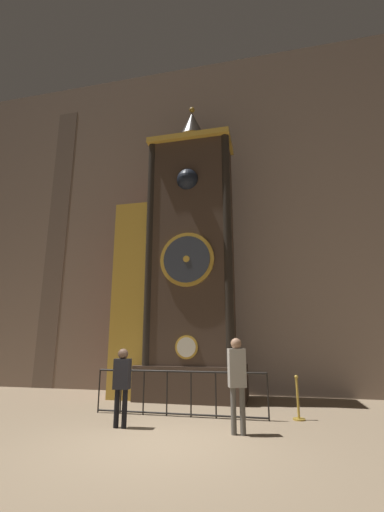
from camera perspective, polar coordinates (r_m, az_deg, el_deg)
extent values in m
plane|color=#847056|center=(7.00, -5.70, -28.65)|extent=(28.00, 28.00, 0.00)
cube|color=#7A6656|center=(13.48, 3.11, 7.49)|extent=(24.00, 0.30, 13.36)
cube|color=brown|center=(15.63, -21.53, 2.87)|extent=(0.90, 0.12, 12.03)
cube|color=#423328|center=(11.30, 0.00, -20.29)|extent=(3.36, 1.61, 1.03)
cube|color=#423328|center=(11.64, 0.00, 1.59)|extent=(2.69, 1.40, 7.70)
cube|color=gold|center=(13.05, -0.11, 17.80)|extent=(2.90, 1.54, 0.20)
cylinder|color=gold|center=(10.52, -0.92, -14.95)|extent=(0.69, 0.05, 0.69)
cylinder|color=silver|center=(10.49, -0.96, -14.95)|extent=(0.57, 0.03, 0.57)
cylinder|color=gold|center=(10.80, -0.87, -0.57)|extent=(1.74, 0.07, 1.74)
cylinder|color=#2D333D|center=(10.76, -0.92, -0.51)|extent=(1.50, 0.04, 1.50)
cylinder|color=gold|center=(10.74, -0.95, -0.49)|extent=(0.21, 0.03, 0.21)
cube|color=black|center=(12.20, -0.23, 11.66)|extent=(0.94, 0.42, 0.94)
sphere|color=black|center=(11.83, -0.71, 12.52)|extent=(0.75, 0.75, 0.75)
cylinder|color=black|center=(11.42, -7.01, 1.99)|extent=(0.28, 0.28, 7.70)
cylinder|color=black|center=(10.84, 5.93, 2.82)|extent=(0.28, 0.28, 7.70)
cylinder|color=gold|center=(13.27, 0.00, 18.49)|extent=(1.02, 1.02, 0.30)
cone|color=black|center=(13.65, 0.00, 20.94)|extent=(0.97, 0.97, 1.08)
sphere|color=gold|center=(14.04, 0.00, 23.16)|extent=(0.20, 0.20, 0.20)
cube|color=maroon|center=(11.96, -9.31, -6.85)|extent=(1.17, 1.19, 6.40)
cube|color=gold|center=(11.40, -10.46, -6.48)|extent=(1.23, 0.06, 6.40)
cylinder|color=black|center=(9.77, -15.23, -20.82)|extent=(0.04, 0.04, 1.05)
cylinder|color=black|center=(9.51, -11.75, -21.21)|extent=(0.04, 0.04, 1.05)
cylinder|color=black|center=(9.28, -8.07, -21.54)|extent=(0.04, 0.04, 1.05)
cylinder|color=black|center=(9.09, -4.20, -21.80)|extent=(0.04, 0.04, 1.05)
cylinder|color=black|center=(8.93, -0.17, -21.98)|extent=(0.04, 0.04, 1.05)
cylinder|color=black|center=(8.82, 4.00, -22.06)|extent=(0.04, 0.04, 1.05)
cylinder|color=black|center=(8.74, 8.26, -22.03)|extent=(0.04, 0.04, 1.05)
cylinder|color=black|center=(8.71, 12.56, -21.89)|extent=(0.04, 0.04, 1.05)
cylinder|color=black|center=(8.95, -2.17, -18.69)|extent=(4.27, 0.05, 0.05)
cylinder|color=black|center=(9.09, -2.23, -24.81)|extent=(4.27, 0.04, 0.04)
cylinder|color=black|center=(8.13, -12.44, -23.53)|extent=(0.11, 0.11, 0.77)
cylinder|color=black|center=(8.06, -11.18, -23.68)|extent=(0.11, 0.11, 0.77)
cube|color=black|center=(8.00, -11.56, -18.68)|extent=(0.35, 0.24, 0.63)
sphere|color=brown|center=(7.97, -11.41, -15.71)|extent=(0.23, 0.23, 0.23)
cylinder|color=#58554F|center=(7.47, 6.93, -24.21)|extent=(0.11, 0.11, 0.88)
cylinder|color=#58554F|center=(7.45, 8.43, -24.19)|extent=(0.11, 0.11, 0.88)
cube|color=gray|center=(7.35, 7.47, -17.97)|extent=(0.39, 0.32, 0.75)
sphere|color=#8C664C|center=(7.33, 7.35, -14.27)|extent=(0.22, 0.22, 0.22)
cylinder|color=#B28E33|center=(9.08, 17.42, -24.53)|extent=(0.28, 0.28, 0.04)
cylinder|color=#B28E33|center=(9.00, 17.21, -21.82)|extent=(0.06, 0.06, 0.91)
sphere|color=#B28E33|center=(8.94, 16.98, -18.73)|extent=(0.09, 0.09, 0.09)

